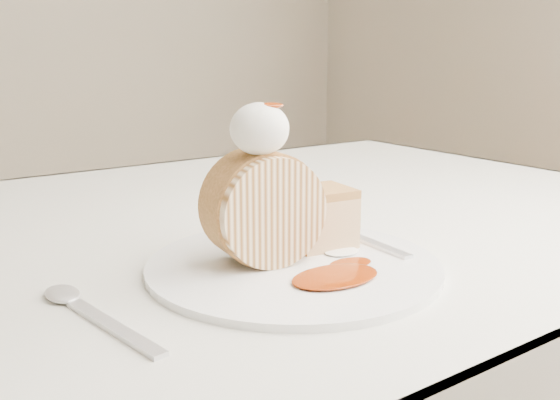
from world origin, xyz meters
TOP-DOWN VIEW (x-y plane):
  - table at (0.00, 0.20)m, footprint 1.40×0.90m
  - plate at (-0.02, -0.00)m, footprint 0.34×0.34m
  - roulade_slice at (-0.04, 0.02)m, footprint 0.12×0.07m
  - cake_chunk at (0.04, 0.02)m, footprint 0.07×0.07m
  - whipped_cream at (-0.05, 0.01)m, footprint 0.06×0.06m
  - caramel_drizzle at (-0.04, 0.01)m, footprint 0.03×0.02m
  - caramel_pool at (-0.01, -0.07)m, footprint 0.10×0.07m
  - fork at (0.09, -0.00)m, footprint 0.03×0.18m
  - spoon at (-0.22, -0.03)m, footprint 0.05×0.17m

SIDE VIEW (x-z plane):
  - table at x=0.00m, z-range 0.29..1.04m
  - spoon at x=-0.22m, z-range 0.75..0.75m
  - plate at x=-0.02m, z-range 0.75..0.76m
  - fork at x=0.09m, z-range 0.76..0.76m
  - caramel_pool at x=-0.01m, z-range 0.76..0.76m
  - cake_chunk at x=0.04m, z-range 0.76..0.81m
  - roulade_slice at x=-0.04m, z-range 0.76..0.87m
  - whipped_cream at x=-0.05m, z-range 0.87..0.92m
  - caramel_drizzle at x=-0.04m, z-range 0.92..0.93m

